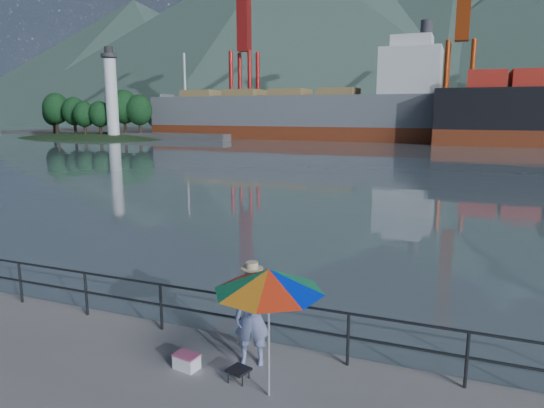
{
  "coord_description": "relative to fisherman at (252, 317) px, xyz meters",
  "views": [
    {
      "loc": [
        6.72,
        -6.37,
        4.57
      ],
      "look_at": [
        1.81,
        6.0,
        2.0
      ],
      "focal_mm": 32.0,
      "sensor_mm": 36.0,
      "label": 1
    }
  ],
  "objects": [
    {
      "name": "bulk_carrier",
      "position": [
        -20.86,
        72.81,
        3.18
      ],
      "size": [
        55.03,
        9.52,
        14.5
      ],
      "color": "maroon",
      "rests_on": "ground"
    },
    {
      "name": "cooler_bag",
      "position": [
        -1.02,
        -0.63,
        -0.77
      ],
      "size": [
        0.47,
        0.35,
        0.25
      ],
      "primitive_type": "cube",
      "rotation": [
        0.0,
        0.0,
        -0.16
      ],
      "color": "white",
      "rests_on": "ground"
    },
    {
      "name": "fishing_rod",
      "position": [
        -0.03,
        0.86,
        -0.9
      ],
      "size": [
        0.56,
        1.59,
        1.18
      ],
      "primitive_type": "cylinder",
      "rotation": [
        0.96,
        0.0,
        0.33
      ],
      "color": "black",
      "rests_on": "ground"
    },
    {
      "name": "harbor_water",
      "position": [
        -3.36,
        128.86,
        -0.9
      ],
      "size": [
        500.0,
        280.0,
        0.0
      ],
      "primitive_type": "cube",
      "color": "slate",
      "rests_on": "ground"
    },
    {
      "name": "folding_stool",
      "position": [
        0.02,
        -0.65,
        -0.78
      ],
      "size": [
        0.42,
        0.42,
        0.22
      ],
      "color": "black",
      "rests_on": "ground"
    },
    {
      "name": "guardrail",
      "position": [
        -3.36,
        0.56,
        -0.37
      ],
      "size": [
        22.0,
        0.06,
        1.03
      ],
      "color": "#2D3033",
      "rests_on": "ground"
    },
    {
      "name": "beach_umbrella",
      "position": [
        0.67,
        -0.86,
        1.08
      ],
      "size": [
        2.06,
        2.06,
        2.16
      ],
      "color": "white",
      "rests_on": "ground"
    },
    {
      "name": "fisherman",
      "position": [
        0.0,
        0.0,
        0.0
      ],
      "size": [
        0.75,
        0.59,
        1.79
      ],
      "primitive_type": "imported",
      "rotation": [
        0.0,
        0.0,
        0.28
      ],
      "color": "#31468D",
      "rests_on": "ground"
    },
    {
      "name": "far_dock",
      "position": [
        6.64,
        91.86,
        -0.9
      ],
      "size": [
        200.0,
        40.0,
        0.4
      ],
      "primitive_type": "cube",
      "color": "#514F4C",
      "rests_on": "ground"
    },
    {
      "name": "lighthouse_islet",
      "position": [
        -58.33,
        60.86,
        -0.63
      ],
      "size": [
        48.0,
        26.4,
        19.2
      ],
      "color": "#263F1E",
      "rests_on": "ground"
    }
  ]
}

